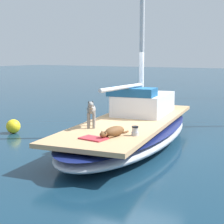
% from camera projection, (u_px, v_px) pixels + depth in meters
% --- Properties ---
extents(ground_plane, '(120.00, 120.00, 0.00)m').
position_uv_depth(ground_plane, '(131.00, 143.00, 9.92)').
color(ground_plane, '#143347').
extents(sailboat_main, '(3.70, 7.56, 0.66)m').
position_uv_depth(sailboat_main, '(131.00, 131.00, 9.87)').
color(sailboat_main, '#B2B7C1').
rests_on(sailboat_main, ground).
extents(mast_main, '(0.14, 2.27, 7.21)m').
position_uv_depth(mast_main, '(140.00, 2.00, 10.01)').
color(mast_main, silver).
rests_on(mast_main, sailboat_main).
extents(cabin_house, '(1.75, 2.43, 0.84)m').
position_uv_depth(cabin_house, '(143.00, 102.00, 10.79)').
color(cabin_house, silver).
rests_on(cabin_house, sailboat_main).
extents(dog_grey, '(0.59, 0.83, 0.70)m').
position_uv_depth(dog_grey, '(91.00, 110.00, 8.72)').
color(dog_grey, gray).
rests_on(dog_grey, sailboat_main).
extents(dog_brown, '(0.34, 0.95, 0.22)m').
position_uv_depth(dog_brown, '(114.00, 132.00, 7.77)').
color(dog_brown, brown).
rests_on(dog_brown, sailboat_main).
extents(deck_winch, '(0.16, 0.16, 0.21)m').
position_uv_depth(deck_winch, '(135.00, 131.00, 7.87)').
color(deck_winch, '#B7B7BC').
rests_on(deck_winch, sailboat_main).
extents(deck_towel, '(0.58, 0.39, 0.03)m').
position_uv_depth(deck_towel, '(93.00, 138.00, 7.54)').
color(deck_towel, '#C6333D').
rests_on(deck_towel, sailboat_main).
extents(mooring_buoy, '(0.44, 0.44, 0.44)m').
position_uv_depth(mooring_buoy, '(13.00, 126.00, 11.14)').
color(mooring_buoy, yellow).
rests_on(mooring_buoy, ground).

